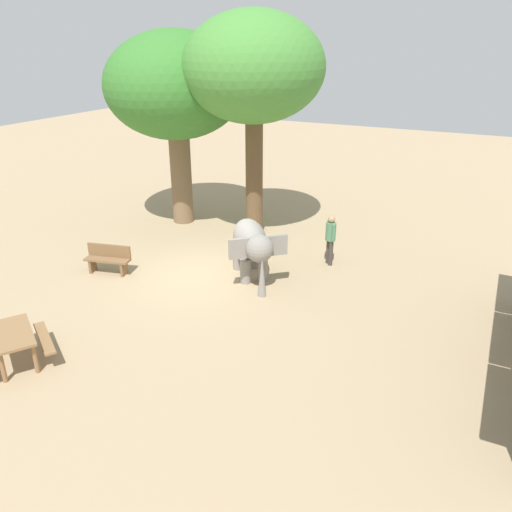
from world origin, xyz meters
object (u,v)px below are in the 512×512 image
object	(u,v)px
person_handler	(330,236)
wooden_bench	(108,258)
picnic_table_near	(13,340)
shade_tree_main	(176,87)
elephant	(252,244)
shade_tree_secondary	(254,70)

from	to	relation	value
person_handler	wooden_bench	bearing A→B (deg)	-12.16
wooden_bench	picnic_table_near	world-z (taller)	wooden_bench
person_handler	shade_tree_main	xyz separation A→B (m)	(-1.42, -6.49, 4.09)
elephant	shade_tree_main	size ratio (longest dim) A/B	0.34
shade_tree_main	wooden_bench	bearing A→B (deg)	7.21
elephant	shade_tree_secondary	bearing A→B (deg)	164.78
elephant	shade_tree_secondary	xyz separation A→B (m)	(-3.53, -1.68, 4.59)
elephant	person_handler	distance (m)	2.68
shade_tree_secondary	wooden_bench	distance (m)	7.71
shade_tree_secondary	wooden_bench	size ratio (longest dim) A/B	5.20
person_handler	shade_tree_secondary	xyz separation A→B (m)	(-1.51, -3.42, 4.75)
shade_tree_secondary	elephant	bearing A→B (deg)	25.42
shade_tree_secondary	wooden_bench	world-z (taller)	shade_tree_secondary
shade_tree_main	shade_tree_secondary	size ratio (longest dim) A/B	0.92
elephant	shade_tree_main	distance (m)	7.06
person_handler	shade_tree_main	world-z (taller)	shade_tree_main
shade_tree_secondary	picnic_table_near	bearing A→B (deg)	-6.15
shade_tree_main	wooden_bench	xyz separation A→B (m)	(5.03, 0.64, -4.56)
elephant	person_handler	world-z (taller)	elephant
elephant	shade_tree_main	bearing A→B (deg)	-166.59
shade_tree_secondary	person_handler	bearing A→B (deg)	66.24
elephant	picnic_table_near	bearing A→B (deg)	-64.44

